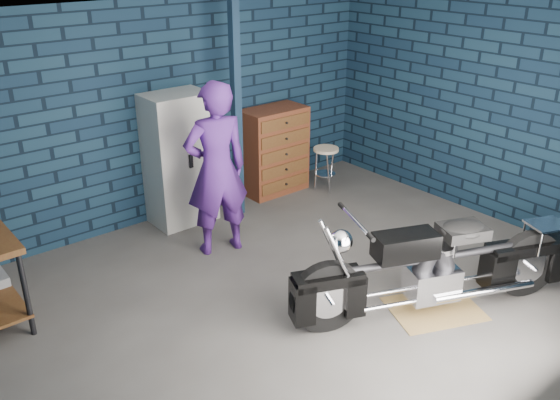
% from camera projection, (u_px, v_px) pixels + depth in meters
% --- Properties ---
extents(ground, '(6.00, 6.00, 0.00)m').
position_uv_depth(ground, '(307.00, 289.00, 6.10)').
color(ground, '#504E4B').
rests_on(ground, ground).
extents(room_walls, '(6.02, 5.01, 2.71)m').
position_uv_depth(room_walls, '(272.00, 97.00, 5.71)').
color(room_walls, '#0E1F31').
rests_on(room_walls, ground).
extents(support_post, '(0.10, 0.10, 2.70)m').
position_uv_depth(support_post, '(236.00, 113.00, 7.24)').
color(support_post, '#112437').
rests_on(support_post, ground).
extents(drip_mat, '(1.05, 0.93, 0.01)m').
position_uv_depth(drip_mat, '(434.00, 309.00, 5.77)').
color(drip_mat, brown).
rests_on(drip_mat, ground).
extents(motorcycle, '(2.56, 1.60, 1.10)m').
position_uv_depth(motorcycle, '(440.00, 260.00, 5.54)').
color(motorcycle, black).
rests_on(motorcycle, ground).
extents(person, '(0.81, 0.62, 1.97)m').
position_uv_depth(person, '(216.00, 170.00, 6.49)').
color(person, '#4D207B').
rests_on(person, ground).
extents(locker, '(0.77, 0.55, 1.64)m').
position_uv_depth(locker, '(180.00, 159.00, 7.26)').
color(locker, beige).
rests_on(locker, ground).
extents(tool_chest, '(0.90, 0.50, 1.20)m').
position_uv_depth(tool_chest, '(275.00, 151.00, 8.22)').
color(tool_chest, brown).
rests_on(tool_chest, ground).
extents(shop_stool, '(0.38, 0.38, 0.64)m').
position_uv_depth(shop_stool, '(325.00, 169.00, 8.34)').
color(shop_stool, '#C2B192').
rests_on(shop_stool, ground).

